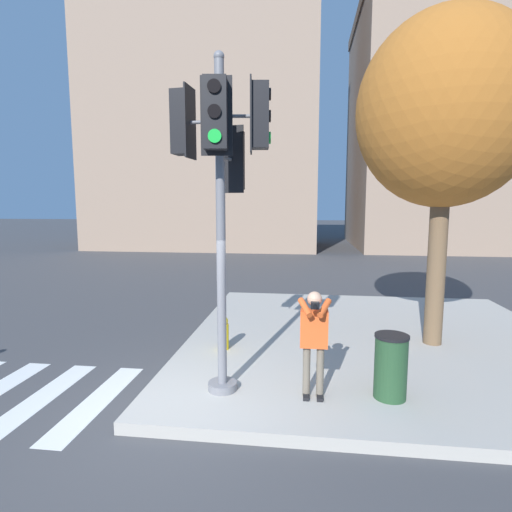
{
  "coord_description": "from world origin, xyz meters",
  "views": [
    {
      "loc": [
        1.97,
        -5.14,
        3.0
      ],
      "look_at": [
        1.22,
        0.77,
        2.25
      ],
      "focal_mm": 28.0,
      "sensor_mm": 36.0,
      "label": 1
    }
  ],
  "objects_px": {
    "street_tree": "(445,112)",
    "trash_bin": "(391,366)",
    "person_photographer": "(314,335)",
    "fire_hydrant": "(223,333)",
    "traffic_signal_pole": "(222,165)"
  },
  "relations": [
    {
      "from": "person_photographer",
      "to": "trash_bin",
      "type": "xyz_separation_m",
      "value": [
        1.13,
        0.12,
        -0.47
      ]
    },
    {
      "from": "person_photographer",
      "to": "street_tree",
      "type": "relative_size",
      "value": 0.25
    },
    {
      "from": "traffic_signal_pole",
      "to": "street_tree",
      "type": "bearing_deg",
      "value": 33.89
    },
    {
      "from": "person_photographer",
      "to": "trash_bin",
      "type": "distance_m",
      "value": 1.23
    },
    {
      "from": "person_photographer",
      "to": "fire_hydrant",
      "type": "relative_size",
      "value": 2.4
    },
    {
      "from": "fire_hydrant",
      "to": "person_photographer",
      "type": "bearing_deg",
      "value": -45.98
    },
    {
      "from": "person_photographer",
      "to": "fire_hydrant",
      "type": "xyz_separation_m",
      "value": [
        -1.73,
        1.79,
        -0.63
      ]
    },
    {
      "from": "person_photographer",
      "to": "trash_bin",
      "type": "bearing_deg",
      "value": 5.89
    },
    {
      "from": "person_photographer",
      "to": "trash_bin",
      "type": "height_order",
      "value": "person_photographer"
    },
    {
      "from": "street_tree",
      "to": "trash_bin",
      "type": "height_order",
      "value": "street_tree"
    },
    {
      "from": "traffic_signal_pole",
      "to": "trash_bin",
      "type": "bearing_deg",
      "value": 0.85
    },
    {
      "from": "street_tree",
      "to": "fire_hydrant",
      "type": "xyz_separation_m",
      "value": [
        -4.22,
        -0.88,
        -4.29
      ]
    },
    {
      "from": "fire_hydrant",
      "to": "traffic_signal_pole",
      "type": "bearing_deg",
      "value": -77.73
    },
    {
      "from": "street_tree",
      "to": "trash_bin",
      "type": "distance_m",
      "value": 5.04
    },
    {
      "from": "traffic_signal_pole",
      "to": "fire_hydrant",
      "type": "relative_size",
      "value": 7.49
    }
  ]
}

